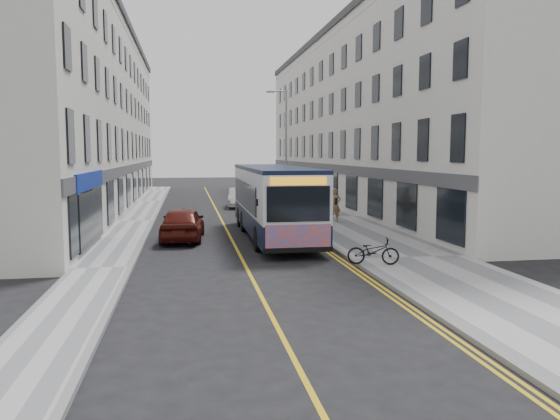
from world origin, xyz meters
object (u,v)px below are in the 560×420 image
object	(u,v)px
pedestrian_near	(335,205)
car_maroon	(183,223)
car_white	(239,198)
bicycle	(373,251)
city_bus	(274,199)
pedestrian_far	(313,201)
streetlamp	(285,147)

from	to	relation	value
pedestrian_near	car_maroon	world-z (taller)	pedestrian_near
pedestrian_near	car_white	world-z (taller)	pedestrian_near
bicycle	car_maroon	world-z (taller)	car_maroon
city_bus	pedestrian_far	size ratio (longest dim) A/B	6.87
car_white	car_maroon	bearing A→B (deg)	-98.25
pedestrian_near	car_maroon	xyz separation A→B (m)	(-8.52, -4.54, -0.29)
streetlamp	car_white	bearing A→B (deg)	111.73
city_bus	bicycle	distance (m)	7.81
bicycle	pedestrian_far	xyz separation A→B (m)	(1.49, 15.77, 0.37)
car_white	pedestrian_near	bearing A→B (deg)	-59.78
streetlamp	pedestrian_near	world-z (taller)	streetlamp
car_white	city_bus	bearing A→B (deg)	-82.25
streetlamp	pedestrian_near	distance (m)	5.93
streetlamp	bicycle	size ratio (longest dim) A/B	4.43
pedestrian_far	car_maroon	size ratio (longest dim) A/B	0.37
streetlamp	car_maroon	bearing A→B (deg)	-125.52
pedestrian_near	car_maroon	size ratio (longest dim) A/B	0.41
city_bus	car_maroon	distance (m)	4.40
streetlamp	bicycle	distance (m)	16.78
pedestrian_near	pedestrian_far	size ratio (longest dim) A/B	1.13
streetlamp	pedestrian_near	bearing A→B (deg)	-64.63
pedestrian_far	streetlamp	bearing A→B (deg)	132.80
pedestrian_far	car_maroon	distance (m)	11.71
city_bus	pedestrian_near	size ratio (longest dim) A/B	6.08
streetlamp	city_bus	size ratio (longest dim) A/B	0.69
city_bus	pedestrian_near	distance (m)	6.29
pedestrian_near	streetlamp	bearing A→B (deg)	123.16
city_bus	car_white	bearing A→B (deg)	90.84
streetlamp	city_bus	distance (m)	9.60
bicycle	pedestrian_near	world-z (taller)	pedestrian_near
car_white	streetlamp	bearing A→B (deg)	-61.36
car_white	pedestrian_far	bearing A→B (deg)	-50.97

